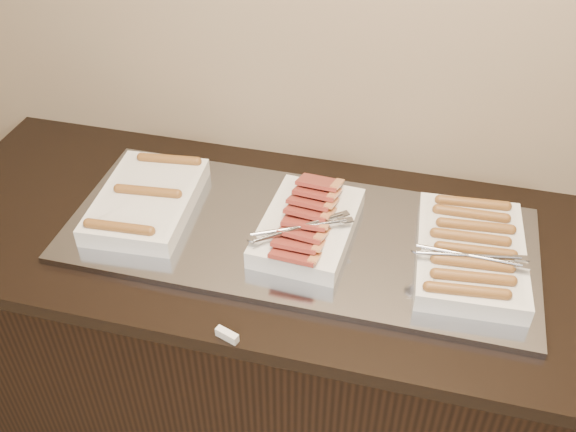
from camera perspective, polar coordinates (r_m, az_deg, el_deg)
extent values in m
cube|color=black|center=(2.01, 1.07, -12.13)|extent=(2.00, 0.70, 0.86)
cube|color=black|center=(1.68, 1.26, -2.57)|extent=(2.06, 0.76, 0.04)
cube|color=#91949E|center=(1.66, 0.95, -1.75)|extent=(1.20, 0.50, 0.02)
cube|color=silver|center=(1.76, -12.42, 1.37)|extent=(0.27, 0.38, 0.05)
cylinder|color=brown|center=(1.63, -14.79, -0.96)|extent=(0.16, 0.04, 0.03)
cylinder|color=brown|center=(1.73, -12.36, 2.17)|extent=(0.16, 0.04, 0.03)
cylinder|color=brown|center=(1.84, -10.52, 4.98)|extent=(0.16, 0.04, 0.03)
cube|color=silver|center=(1.63, 1.79, -0.97)|extent=(0.24, 0.35, 0.05)
cube|color=brown|center=(1.52, 0.66, -3.38)|extent=(0.12, 0.09, 0.04)
cube|color=brown|center=(1.54, 0.82, -2.34)|extent=(0.11, 0.09, 0.04)
cube|color=brown|center=(1.57, 1.41, -1.42)|extent=(0.12, 0.10, 0.04)
cube|color=brown|center=(1.60, 1.59, -0.45)|extent=(0.11, 0.09, 0.04)
cube|color=brown|center=(1.62, 1.89, 0.46)|extent=(0.12, 0.10, 0.04)
cube|color=brown|center=(1.65, 2.09, 1.35)|extent=(0.12, 0.10, 0.04)
cube|color=brown|center=(1.68, 2.58, 2.17)|extent=(0.12, 0.10, 0.04)
cube|color=brown|center=(1.70, 2.82, 3.01)|extent=(0.12, 0.10, 0.04)
cube|color=silver|center=(1.62, 15.89, -3.22)|extent=(0.28, 0.40, 0.05)
cylinder|color=brown|center=(1.48, 15.63, -6.40)|extent=(0.17, 0.04, 0.03)
cylinder|color=brown|center=(1.51, 16.14, -5.24)|extent=(0.17, 0.04, 0.03)
cylinder|color=brown|center=(1.55, 16.10, -4.05)|extent=(0.17, 0.04, 0.03)
cylinder|color=brown|center=(1.58, 16.33, -2.96)|extent=(0.17, 0.04, 0.03)
cylinder|color=brown|center=(1.61, 15.91, -1.82)|extent=(0.17, 0.04, 0.03)
cylinder|color=brown|center=(1.65, 16.35, -0.85)|extent=(0.17, 0.04, 0.03)
cylinder|color=brown|center=(1.69, 15.98, 0.20)|extent=(0.17, 0.03, 0.03)
cylinder|color=brown|center=(1.72, 16.12, 1.12)|extent=(0.17, 0.04, 0.03)
cube|color=silver|center=(1.43, -5.44, -10.50)|extent=(0.06, 0.03, 0.02)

